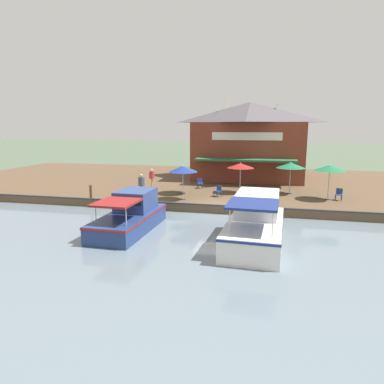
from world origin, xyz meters
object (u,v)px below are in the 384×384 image
object	(u,v)px
cafe_chair_beside_entrance	(200,183)
cafe_chair_under_first_umbrella	(218,190)
person_near_entrance	(142,182)
mooring_post	(91,192)
patio_umbrella_mid_patio_left	(241,166)
motorboat_outer_channel	(256,222)
person_at_quay_edge	(152,176)
motorboat_distant_upstream	(134,214)
patio_umbrella_near_quay_edge	(183,169)
tree_upstream_bank	(250,134)
patio_umbrella_back_row	(330,168)
patio_umbrella_far_corner	(183,169)
cafe_chair_far_corner_seat	(339,194)
patio_umbrella_mid_patio_right	(291,165)
waterfront_restaurant	(249,140)

from	to	relation	value
cafe_chair_beside_entrance	cafe_chair_under_first_umbrella	bearing A→B (deg)	32.41
cafe_chair_under_first_umbrella	person_near_entrance	world-z (taller)	person_near_entrance
mooring_post	cafe_chair_beside_entrance	bearing A→B (deg)	131.46
patio_umbrella_mid_patio_left	motorboat_outer_channel	size ratio (longest dim) A/B	0.32
person_at_quay_edge	motorboat_distant_upstream	world-z (taller)	person_at_quay_edge
person_at_quay_edge	patio_umbrella_mid_patio_left	bearing A→B (deg)	83.77
patio_umbrella_near_quay_edge	motorboat_distant_upstream	distance (m)	6.09
motorboat_outer_channel	tree_upstream_bank	size ratio (longest dim) A/B	1.25
patio_umbrella_back_row	cafe_chair_beside_entrance	world-z (taller)	patio_umbrella_back_row
patio_umbrella_near_quay_edge	motorboat_outer_channel	distance (m)	8.40
patio_umbrella_near_quay_edge	mooring_post	bearing A→B (deg)	-79.97
cafe_chair_under_first_umbrella	person_near_entrance	xyz separation A→B (m)	(1.30, -5.61, 0.61)
patio_umbrella_back_row	person_at_quay_edge	xyz separation A→B (m)	(-1.99, -14.06, -1.29)
patio_umbrella_far_corner	patio_umbrella_near_quay_edge	bearing A→B (deg)	14.11
motorboat_outer_channel	mooring_post	bearing A→B (deg)	-112.31
patio_umbrella_mid_patio_left	patio_umbrella_far_corner	distance (m)	4.53
patio_umbrella_back_row	person_near_entrance	xyz separation A→B (m)	(1.91, -13.51, -1.22)
patio_umbrella_back_row	patio_umbrella_near_quay_edge	bearing A→B (deg)	-77.18
patio_umbrella_mid_patio_left	tree_upstream_bank	size ratio (longest dim) A/B	0.39
motorboat_outer_channel	tree_upstream_bank	xyz separation A→B (m)	(-21.83, -1.68, 3.99)
person_near_entrance	person_at_quay_edge	xyz separation A→B (m)	(-3.90, -0.55, -0.07)
patio_umbrella_back_row	mooring_post	distance (m)	17.29
patio_umbrella_back_row	cafe_chair_far_corner_seat	distance (m)	1.97
patio_umbrella_mid_patio_left	patio_umbrella_far_corner	bearing A→B (deg)	-74.17
cafe_chair_beside_entrance	person_at_quay_edge	distance (m)	4.21
patio_umbrella_mid_patio_left	person_near_entrance	bearing A→B (deg)	-66.66
patio_umbrella_mid_patio_right	tree_upstream_bank	size ratio (longest dim) A/B	0.41
patio_umbrella_mid_patio_left	person_at_quay_edge	size ratio (longest dim) A/B	1.49
patio_umbrella_mid_patio_right	person_at_quay_edge	world-z (taller)	patio_umbrella_mid_patio_right
patio_umbrella_mid_patio_right	person_near_entrance	world-z (taller)	patio_umbrella_mid_patio_right
motorboat_outer_channel	mooring_post	xyz separation A→B (m)	(-4.95, -12.08, 0.15)
patio_umbrella_mid_patio_left	patio_umbrella_far_corner	size ratio (longest dim) A/B	1.06
patio_umbrella_mid_patio_left	motorboat_distant_upstream	world-z (taller)	patio_umbrella_mid_patio_left
patio_umbrella_near_quay_edge	person_at_quay_edge	world-z (taller)	patio_umbrella_near_quay_edge
patio_umbrella_mid_patio_left	cafe_chair_far_corner_seat	distance (m)	7.44
patio_umbrella_mid_patio_left	tree_upstream_bank	distance (m)	12.42
cafe_chair_far_corner_seat	patio_umbrella_mid_patio_right	bearing A→B (deg)	-116.93
patio_umbrella_near_quay_edge	person_near_entrance	size ratio (longest dim) A/B	1.44
patio_umbrella_near_quay_edge	cafe_chair_beside_entrance	size ratio (longest dim) A/B	2.92
cafe_chair_far_corner_seat	person_near_entrance	distance (m)	14.38
person_near_entrance	cafe_chair_beside_entrance	bearing A→B (deg)	141.59
person_near_entrance	person_at_quay_edge	world-z (taller)	person_near_entrance
patio_umbrella_far_corner	person_near_entrance	bearing A→B (deg)	-56.32
patio_umbrella_mid_patio_right	person_near_entrance	bearing A→B (deg)	-71.90
cafe_chair_beside_entrance	motorboat_distant_upstream	bearing A→B (deg)	-9.60
patio_umbrella_far_corner	cafe_chair_beside_entrance	size ratio (longest dim) A/B	2.69
cafe_chair_far_corner_seat	tree_upstream_bank	distance (m)	15.69
patio_umbrella_near_quay_edge	tree_upstream_bank	distance (m)	16.29
motorboat_outer_channel	tree_upstream_bank	bearing A→B (deg)	-175.61
waterfront_restaurant	motorboat_outer_channel	world-z (taller)	waterfront_restaurant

